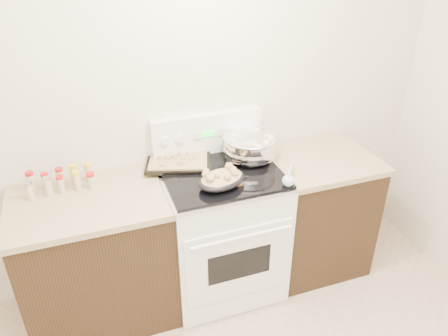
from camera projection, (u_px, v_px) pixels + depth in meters
name	position (u px, v px, depth m)	size (l,w,h in m)	color
room_shell	(273.00, 202.00, 1.14)	(4.10, 3.60, 2.75)	beige
counter_left	(99.00, 258.00, 2.79)	(0.93, 0.67, 0.92)	black
counter_right	(314.00, 211.00, 3.24)	(0.73, 0.67, 0.92)	black
kitchen_range	(221.00, 228.00, 3.01)	(0.78, 0.73, 1.22)	white
mixing_bowl	(250.00, 147.00, 2.90)	(0.47, 0.47, 0.22)	silver
roasting_pan	(222.00, 179.00, 2.62)	(0.37, 0.31, 0.11)	black
baking_sheet	(178.00, 161.00, 2.87)	(0.49, 0.40, 0.06)	black
wooden_spoon	(237.00, 180.00, 2.67)	(0.05, 0.26, 0.04)	#9B6D47
blue_ladle	(288.00, 179.00, 2.64)	(0.17, 0.23, 0.09)	#A0D0EF
spice_jars	(62.00, 180.00, 2.62)	(0.39, 0.15, 0.13)	#BFB28C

